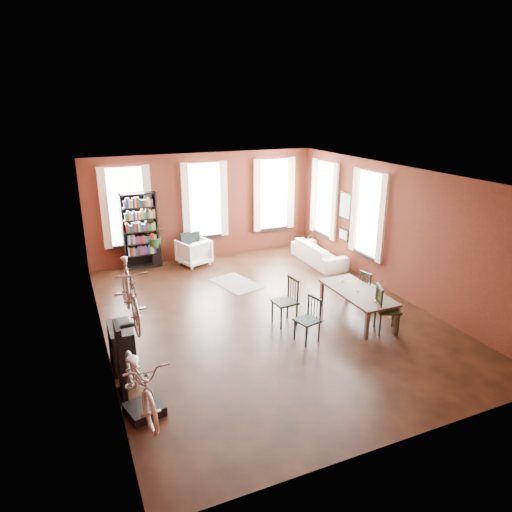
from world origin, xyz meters
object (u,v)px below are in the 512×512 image
dining_chair_d (369,287)px  bicycle_floor (138,354)px  dining_chair_a (307,320)px  bookshelf (140,231)px  white_armchair (194,251)px  plant_stand (157,256)px  dining_chair_b (285,302)px  console_table (122,346)px  cream_sofa (319,250)px  bike_trainer (144,409)px  dining_table (357,305)px  dining_chair_c (388,309)px

dining_chair_d → bicycle_floor: 6.14m
dining_chair_a → bookshelf: bearing=-171.4°
white_armchair → plant_stand: (-1.02, 0.36, -0.14)m
dining_chair_b → dining_chair_d: size_ratio=1.26×
console_table → plant_stand: 5.47m
white_armchair → console_table: white_armchair is taller
cream_sofa → console_table: cream_sofa is taller
bookshelf → plant_stand: 0.92m
bicycle_floor → bike_trainer: bearing=52.0°
dining_table → bookshelf: bookshelf is taller
dining_chair_a → cream_sofa: bearing=133.3°
dining_chair_b → white_armchair: dining_chair_b is taller
dining_chair_d → console_table: bearing=82.4°
dining_chair_a → console_table: size_ratio=1.16×
dining_chair_a → dining_chair_d: dining_chair_a is taller
bike_trainer → bicycle_floor: 1.01m
dining_chair_b → console_table: bearing=-88.1°
bookshelf → console_table: bookshelf is taller
bike_trainer → bicycle_floor: (-0.02, -0.03, 1.01)m
plant_stand → bike_trainer: bearing=-103.4°
white_armchair → bicycle_floor: 6.96m
dining_table → dining_chair_b: bearing=166.1°
bookshelf → console_table: 5.40m
dining_chair_c → cream_sofa: 4.44m
dining_table → white_armchair: 5.45m
console_table → bicycle_floor: size_ratio=0.43×
dining_chair_a → bike_trainer: dining_chair_a is taller
console_table → dining_chair_d: bearing=4.9°
bookshelf → bicycle_floor: 6.87m
dining_chair_b → bookshelf: bearing=-159.3°
dining_table → cream_sofa: cream_sofa is taller
dining_table → dining_chair_a: bearing=-162.7°
bike_trainer → console_table: (-0.10, 1.53, 0.32)m
dining_chair_d → white_armchair: bearing=23.0°
console_table → plant_stand: console_table is taller
dining_chair_a → dining_chair_c: 1.77m
dining_table → plant_stand: dining_table is taller
white_armchair → dining_chair_b: bearing=80.9°
cream_sofa → bike_trainer: 7.93m
dining_chair_b → plant_stand: dining_chair_b is taller
bicycle_floor → console_table: bearing=88.8°
cream_sofa → console_table: size_ratio=2.60×
dining_chair_a → dining_chair_c: (1.74, -0.31, 0.05)m
bookshelf → bicycle_floor: bearing=-100.0°
dining_chair_a → bicycle_floor: 3.68m
dining_table → dining_chair_d: size_ratio=2.34×
cream_sofa → console_table: (-6.23, -3.50, -0.01)m
dining_chair_b → bicycle_floor: (-3.41, -1.91, 0.57)m
dining_table → dining_chair_b: dining_chair_b is taller
dining_chair_b → dining_chair_c: dining_chair_b is taller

